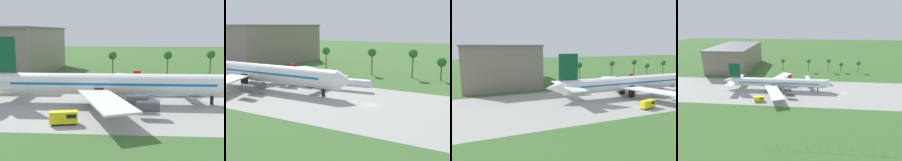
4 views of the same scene
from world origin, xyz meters
TOP-DOWN VIEW (x-y plane):
  - jet_airliner at (-44.88, 2.18)m, footprint 76.47×53.38m
  - regional_aircraft at (-22.74, 13.89)m, footprint 31.15×28.12m
  - baggage_tug at (-52.54, -16.49)m, footprint 6.19×3.09m
  - terminal_building at (-94.26, 57.15)m, footprint 36.72×61.20m
  - palm_tree_row at (13.43, 49.03)m, footprint 122.70×3.60m

SIDE VIEW (x-z plane):
  - baggage_tug at x=-52.54m, z-range 0.10..3.04m
  - regional_aircraft at x=-22.74m, z-range -1.32..6.38m
  - jet_airliner at x=-44.88m, z-range -3.76..14.51m
  - palm_tree_row at x=13.43m, z-range 2.59..14.41m
  - terminal_building at x=-94.26m, z-range 0.02..21.63m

